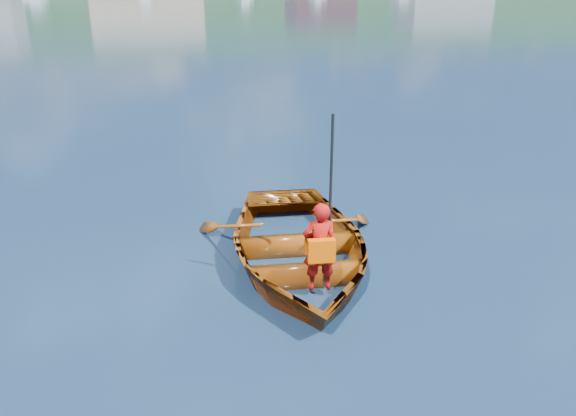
# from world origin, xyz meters

# --- Properties ---
(ground) EXTENTS (600.00, 600.00, 0.00)m
(ground) POSITION_xyz_m (0.00, 0.00, 0.00)
(ground) COLOR #0F264A
(ground) RESTS_ON ground
(rowboat) EXTENTS (3.23, 4.28, 0.84)m
(rowboat) POSITION_xyz_m (-1.10, 0.66, 0.27)
(rowboat) COLOR brown
(rowboat) RESTS_ON ground
(child_paddler) EXTENTS (0.46, 0.36, 2.25)m
(child_paddler) POSITION_xyz_m (-1.03, -0.25, 0.70)
(child_paddler) COLOR #AB0F0D
(child_paddler) RESTS_ON ground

